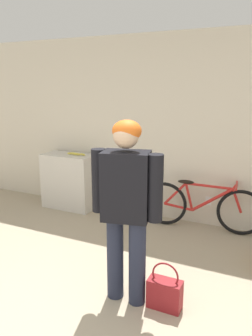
{
  "coord_description": "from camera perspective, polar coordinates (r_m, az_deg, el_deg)",
  "views": [
    {
      "loc": [
        1.34,
        -1.38,
        1.89
      ],
      "look_at": [
        0.22,
        1.0,
        1.24
      ],
      "focal_mm": 35.0,
      "sensor_mm": 36.0,
      "label": 1
    }
  ],
  "objects": [
    {
      "name": "wall_back",
      "position": [
        4.64,
        8.22,
        6.55
      ],
      "size": [
        8.0,
        0.07,
        2.6
      ],
      "color": "beige",
      "rests_on": "ground_plane"
    },
    {
      "name": "side_shelf",
      "position": [
        5.28,
        -9.81,
        -2.24
      ],
      "size": [
        0.82,
        0.42,
        0.86
      ],
      "color": "beige",
      "rests_on": "ground_plane"
    },
    {
      "name": "person",
      "position": [
        2.79,
        0.01,
        -5.42
      ],
      "size": [
        0.65,
        0.34,
        1.63
      ],
      "rotation": [
        0.0,
        0.0,
        0.23
      ],
      "color": "#23283D",
      "rests_on": "ground_plane"
    },
    {
      "name": "bicycle",
      "position": [
        4.53,
        12.98,
        -6.49
      ],
      "size": [
        1.62,
        0.46,
        0.69
      ],
      "rotation": [
        0.0,
        0.0,
        0.1
      ],
      "color": "black",
      "rests_on": "ground_plane"
    },
    {
      "name": "banana",
      "position": [
        5.11,
        -8.6,
        2.45
      ],
      "size": [
        0.34,
        0.09,
        0.04
      ],
      "color": "#EAD64C",
      "rests_on": "side_shelf"
    },
    {
      "name": "handbag",
      "position": [
        3.07,
        6.75,
        -20.76
      ],
      "size": [
        0.3,
        0.14,
        0.44
      ],
      "color": "maroon",
      "rests_on": "ground_plane"
    }
  ]
}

